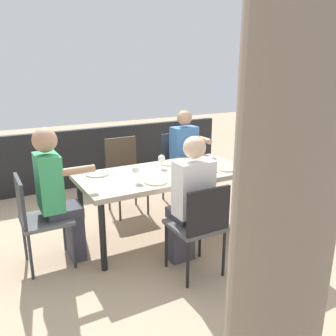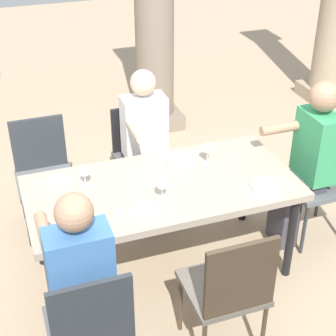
# 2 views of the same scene
# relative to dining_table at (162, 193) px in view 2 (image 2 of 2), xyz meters

# --- Properties ---
(ground_plane) EXTENTS (16.00, 16.00, 0.00)m
(ground_plane) POSITION_rel_dining_table_xyz_m (0.00, 0.00, -0.67)
(ground_plane) COLOR tan
(dining_table) EXTENTS (1.82, 0.88, 0.74)m
(dining_table) POSITION_rel_dining_table_xyz_m (0.00, 0.00, 0.00)
(dining_table) COLOR tan
(dining_table) RESTS_ON ground
(chair_west_north) EXTENTS (0.44, 0.44, 0.90)m
(chair_west_north) POSITION_rel_dining_table_xyz_m (-0.70, 0.86, -0.16)
(chair_west_north) COLOR #5B5E61
(chair_west_north) RESTS_ON ground
(chair_west_south) EXTENTS (0.44, 0.44, 0.94)m
(chair_west_south) POSITION_rel_dining_table_xyz_m (-0.70, -0.86, -0.15)
(chair_west_south) COLOR #5B5E61
(chair_west_south) RESTS_ON ground
(chair_mid_north) EXTENTS (0.44, 0.44, 0.87)m
(chair_mid_north) POSITION_rel_dining_table_xyz_m (0.11, 0.85, -0.15)
(chair_mid_north) COLOR #4F4F50
(chair_mid_north) RESTS_ON ground
(chair_mid_south) EXTENTS (0.44, 0.44, 0.95)m
(chair_mid_south) POSITION_rel_dining_table_xyz_m (0.11, -0.86, -0.12)
(chair_mid_south) COLOR #6A6158
(chair_mid_south) RESTS_ON ground
(chair_head_east) EXTENTS (0.44, 0.44, 0.90)m
(chair_head_east) POSITION_rel_dining_table_xyz_m (1.33, 0.00, -0.15)
(chair_head_east) COLOR #5B5E61
(chair_head_east) RESTS_ON ground
(diner_woman_green) EXTENTS (0.35, 0.49, 1.28)m
(diner_woman_green) POSITION_rel_dining_table_xyz_m (-0.70, -0.66, 0.01)
(diner_woman_green) COLOR #3F3F4C
(diner_woman_green) RESTS_ON ground
(diner_man_white) EXTENTS (0.50, 0.35, 1.32)m
(diner_man_white) POSITION_rel_dining_table_xyz_m (1.13, 0.00, 0.04)
(diner_man_white) COLOR #3F3F4C
(diner_man_white) RESTS_ON ground
(diner_guest_third) EXTENTS (0.35, 0.49, 1.27)m
(diner_guest_third) POSITION_rel_dining_table_xyz_m (0.10, 0.68, 0.01)
(diner_guest_third) COLOR #3F3F4C
(diner_guest_third) RESTS_ON ground
(plate_0) EXTENTS (0.20, 0.20, 0.02)m
(plate_0) POSITION_rel_dining_table_xyz_m (-0.65, 0.26, 0.07)
(plate_0) COLOR silver
(plate_0) RESTS_ON dining_table
(wine_glass_0) EXTENTS (0.08, 0.08, 0.15)m
(wine_glass_0) POSITION_rel_dining_table_xyz_m (-0.49, 0.16, 0.18)
(wine_glass_0) COLOR white
(wine_glass_0) RESTS_ON dining_table
(fork_0) EXTENTS (0.02, 0.17, 0.01)m
(fork_0) POSITION_rel_dining_table_xyz_m (-0.80, 0.26, 0.07)
(fork_0) COLOR silver
(fork_0) RESTS_ON dining_table
(spoon_0) EXTENTS (0.02, 0.17, 0.01)m
(spoon_0) POSITION_rel_dining_table_xyz_m (-0.50, 0.26, 0.07)
(spoon_0) COLOR silver
(spoon_0) RESTS_ON dining_table
(plate_1) EXTENTS (0.21, 0.21, 0.02)m
(plate_1) POSITION_rel_dining_table_xyz_m (-0.21, -0.25, 0.07)
(plate_1) COLOR white
(plate_1) RESTS_ON dining_table
(wine_glass_1) EXTENTS (0.08, 0.08, 0.15)m
(wine_glass_1) POSITION_rel_dining_table_xyz_m (-0.05, -0.15, 0.17)
(wine_glass_1) COLOR white
(wine_glass_1) RESTS_ON dining_table
(fork_1) EXTENTS (0.02, 0.17, 0.01)m
(fork_1) POSITION_rel_dining_table_xyz_m (-0.36, -0.25, 0.07)
(fork_1) COLOR silver
(fork_1) RESTS_ON dining_table
(spoon_1) EXTENTS (0.03, 0.17, 0.01)m
(spoon_1) POSITION_rel_dining_table_xyz_m (-0.06, -0.25, 0.07)
(spoon_1) COLOR silver
(spoon_1) RESTS_ON dining_table
(plate_2) EXTENTS (0.23, 0.23, 0.02)m
(plate_2) POSITION_rel_dining_table_xyz_m (0.23, 0.26, 0.07)
(plate_2) COLOR silver
(plate_2) RESTS_ON dining_table
(wine_glass_2) EXTENTS (0.08, 0.08, 0.17)m
(wine_glass_2) POSITION_rel_dining_table_xyz_m (0.40, 0.16, 0.19)
(wine_glass_2) COLOR white
(wine_glass_2) RESTS_ON dining_table
(fork_2) EXTENTS (0.03, 0.17, 0.01)m
(fork_2) POSITION_rel_dining_table_xyz_m (0.08, 0.26, 0.07)
(fork_2) COLOR silver
(fork_2) RESTS_ON dining_table
(spoon_2) EXTENTS (0.03, 0.17, 0.01)m
(spoon_2) POSITION_rel_dining_table_xyz_m (0.38, 0.26, 0.07)
(spoon_2) COLOR silver
(spoon_2) RESTS_ON dining_table
(plate_3) EXTENTS (0.24, 0.24, 0.02)m
(plate_3) POSITION_rel_dining_table_xyz_m (0.66, -0.26, 0.07)
(plate_3) COLOR white
(plate_3) RESTS_ON dining_table
(fork_3) EXTENTS (0.02, 0.17, 0.01)m
(fork_3) POSITION_rel_dining_table_xyz_m (0.51, -0.26, 0.07)
(fork_3) COLOR silver
(fork_3) RESTS_ON dining_table
(spoon_3) EXTENTS (0.02, 0.17, 0.01)m
(spoon_3) POSITION_rel_dining_table_xyz_m (0.81, -0.26, 0.07)
(spoon_3) COLOR silver
(spoon_3) RESTS_ON dining_table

